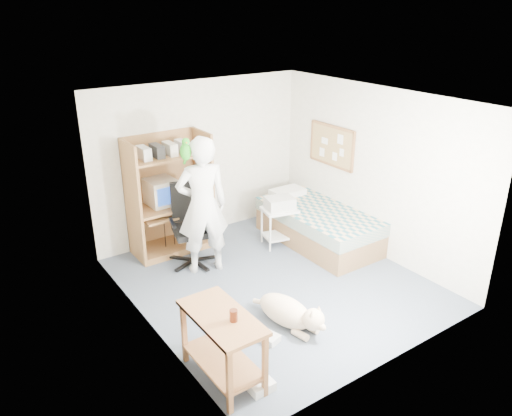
# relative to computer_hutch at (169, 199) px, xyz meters

# --- Properties ---
(floor) EXTENTS (4.00, 4.00, 0.00)m
(floor) POSITION_rel_computer_hutch_xyz_m (0.70, -1.74, -0.82)
(floor) COLOR #464F5F
(floor) RESTS_ON ground
(wall_back) EXTENTS (3.60, 0.02, 2.50)m
(wall_back) POSITION_rel_computer_hutch_xyz_m (0.70, 0.26, 0.43)
(wall_back) COLOR beige
(wall_back) RESTS_ON floor
(wall_right) EXTENTS (0.02, 4.00, 2.50)m
(wall_right) POSITION_rel_computer_hutch_xyz_m (2.50, -1.74, 0.43)
(wall_right) COLOR beige
(wall_right) RESTS_ON floor
(wall_left) EXTENTS (0.02, 4.00, 2.50)m
(wall_left) POSITION_rel_computer_hutch_xyz_m (-1.10, -1.74, 0.43)
(wall_left) COLOR beige
(wall_left) RESTS_ON floor
(ceiling) EXTENTS (3.60, 4.00, 0.02)m
(ceiling) POSITION_rel_computer_hutch_xyz_m (0.70, -1.74, 1.68)
(ceiling) COLOR white
(ceiling) RESTS_ON wall_back
(computer_hutch) EXTENTS (1.20, 0.63, 1.80)m
(computer_hutch) POSITION_rel_computer_hutch_xyz_m (0.00, 0.00, 0.00)
(computer_hutch) COLOR brown
(computer_hutch) RESTS_ON floor
(bed) EXTENTS (1.02, 2.02, 0.66)m
(bed) POSITION_rel_computer_hutch_xyz_m (2.00, -1.12, -0.53)
(bed) COLOR brown
(bed) RESTS_ON floor
(side_desk) EXTENTS (0.50, 1.00, 0.75)m
(side_desk) POSITION_rel_computer_hutch_xyz_m (-0.85, -2.94, -0.33)
(side_desk) COLOR brown
(side_desk) RESTS_ON floor
(corkboard) EXTENTS (0.04, 0.94, 0.66)m
(corkboard) POSITION_rel_computer_hutch_xyz_m (2.47, -0.84, 0.63)
(corkboard) COLOR olive
(corkboard) RESTS_ON wall_right
(office_chair) EXTENTS (0.67, 0.67, 1.18)m
(office_chair) POSITION_rel_computer_hutch_xyz_m (0.06, -0.55, -0.40)
(office_chair) COLOR black
(office_chair) RESTS_ON floor
(person) EXTENTS (0.81, 0.64, 1.97)m
(person) POSITION_rel_computer_hutch_xyz_m (0.10, -0.87, 0.16)
(person) COLOR white
(person) RESTS_ON floor
(parrot) EXTENTS (0.14, 0.25, 0.40)m
(parrot) POSITION_rel_computer_hutch_xyz_m (-0.11, -0.85, 0.98)
(parrot) COLOR #1B8212
(parrot) RESTS_ON person
(dog) EXTENTS (0.50, 1.11, 0.42)m
(dog) POSITION_rel_computer_hutch_xyz_m (0.25, -2.62, -0.64)
(dog) COLOR beige
(dog) RESTS_ON floor
(printer_cart) EXTENTS (0.59, 0.52, 0.61)m
(printer_cart) POSITION_rel_computer_hutch_xyz_m (1.45, -0.85, -0.41)
(printer_cart) COLOR silver
(printer_cart) RESTS_ON floor
(printer) EXTENTS (0.48, 0.41, 0.18)m
(printer) POSITION_rel_computer_hutch_xyz_m (1.45, -0.85, -0.12)
(printer) COLOR #B6B6B1
(printer) RESTS_ON printer_cart
(crt_monitor) EXTENTS (0.42, 0.45, 0.39)m
(crt_monitor) POSITION_rel_computer_hutch_xyz_m (-0.12, 0.01, 0.14)
(crt_monitor) COLOR beige
(crt_monitor) RESTS_ON computer_hutch
(keyboard) EXTENTS (0.47, 0.23, 0.03)m
(keyboard) POSITION_rel_computer_hutch_xyz_m (0.04, -0.16, -0.15)
(keyboard) COLOR beige
(keyboard) RESTS_ON computer_hutch
(pencil_cup) EXTENTS (0.08, 0.08, 0.12)m
(pencil_cup) POSITION_rel_computer_hutch_xyz_m (0.37, -0.09, -0.00)
(pencil_cup) COLOR yellow
(pencil_cup) RESTS_ON computer_hutch
(drink_glass) EXTENTS (0.08, 0.08, 0.12)m
(drink_glass) POSITION_rel_computer_hutch_xyz_m (-0.80, -3.08, -0.01)
(drink_glass) COLOR #3F180A
(drink_glass) RESTS_ON side_desk
(floor_box_a) EXTENTS (0.25, 0.20, 0.10)m
(floor_box_a) POSITION_rel_computer_hutch_xyz_m (-0.64, -3.31, -0.77)
(floor_box_a) COLOR silver
(floor_box_a) RESTS_ON floor
(floor_box_b) EXTENTS (0.23, 0.26, 0.08)m
(floor_box_b) POSITION_rel_computer_hutch_xyz_m (-0.12, -2.73, -0.78)
(floor_box_b) COLOR beige
(floor_box_b) RESTS_ON floor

